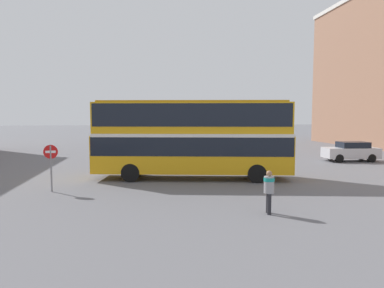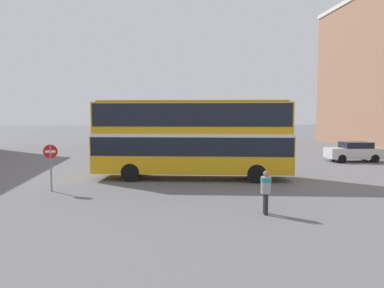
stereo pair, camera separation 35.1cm
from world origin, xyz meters
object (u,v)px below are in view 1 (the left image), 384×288
object	(u,v)px
pedestrian_foreground	(269,187)
parked_car_kerb_near	(351,151)
double_decker_bus	(192,134)
no_entry_sign	(51,160)

from	to	relation	value
pedestrian_foreground	parked_car_kerb_near	xyz separation A→B (m)	(12.28, 13.59, -0.20)
pedestrian_foreground	parked_car_kerb_near	bearing A→B (deg)	-122.05
double_decker_bus	no_entry_sign	world-z (taller)	double_decker_bus
double_decker_bus	parked_car_kerb_near	xyz separation A→B (m)	(14.13, 5.90, -1.83)
double_decker_bus	parked_car_kerb_near	size ratio (longest dim) A/B	2.64
no_entry_sign	parked_car_kerb_near	bearing A→B (deg)	21.39
pedestrian_foreground	no_entry_sign	world-z (taller)	no_entry_sign
double_decker_bus	parked_car_kerb_near	bearing A→B (deg)	33.10
double_decker_bus	no_entry_sign	bearing A→B (deg)	-150.72
pedestrian_foreground	double_decker_bus	bearing A→B (deg)	-66.46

